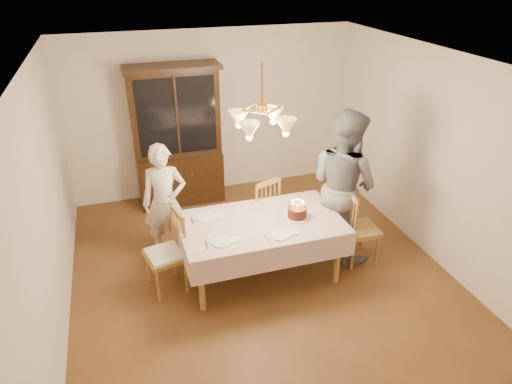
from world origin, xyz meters
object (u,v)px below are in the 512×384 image
object	(u,v)px
chair_far_side	(259,213)
birthday_cake	(297,213)
china_hutch	(177,139)
elderly_woman	(165,202)
dining_table	(261,227)

from	to	relation	value
chair_far_side	birthday_cake	bearing A→B (deg)	-73.27
china_hutch	elderly_woman	world-z (taller)	china_hutch
china_hutch	chair_far_side	bearing A→B (deg)	-62.04
dining_table	chair_far_side	size ratio (longest dim) A/B	1.90
china_hutch	dining_table	bearing A→B (deg)	-74.82
elderly_woman	birthday_cake	bearing A→B (deg)	-22.74
dining_table	birthday_cake	world-z (taller)	birthday_cake
birthday_cake	elderly_woman	bearing A→B (deg)	149.76
chair_far_side	elderly_woman	size ratio (longest dim) A/B	0.65
chair_far_side	elderly_woman	distance (m)	1.27
dining_table	chair_far_side	world-z (taller)	chair_far_side
birthday_cake	chair_far_side	bearing A→B (deg)	106.73
chair_far_side	elderly_woman	world-z (taller)	elderly_woman
chair_far_side	birthday_cake	xyz separation A→B (m)	(0.23, -0.75, 0.38)
elderly_woman	chair_far_side	bearing A→B (deg)	2.98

